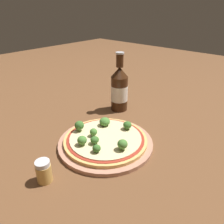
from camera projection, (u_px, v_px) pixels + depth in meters
name	position (u px, v px, depth m)	size (l,w,h in m)	color
ground_plane	(106.00, 144.00, 0.66)	(3.00, 3.00, 0.00)	brown
plate	(107.00, 143.00, 0.66)	(0.28, 0.28, 0.01)	tan
pizza	(106.00, 139.00, 0.65)	(0.25, 0.25, 0.01)	tan
broccoli_floret_0	(127.00, 125.00, 0.68)	(0.03, 0.03, 0.03)	#89A866
broccoli_floret_1	(105.00, 122.00, 0.71)	(0.03, 0.03, 0.03)	#89A866
broccoli_floret_2	(79.00, 125.00, 0.67)	(0.03, 0.03, 0.03)	#89A866
broccoli_floret_3	(82.00, 140.00, 0.61)	(0.03, 0.03, 0.03)	#89A866
broccoli_floret_4	(122.00, 144.00, 0.59)	(0.03, 0.03, 0.03)	#89A866
broccoli_floret_5	(93.00, 132.00, 0.65)	(0.02, 0.02, 0.02)	#89A866
broccoli_floret_6	(97.00, 148.00, 0.58)	(0.02, 0.02, 0.02)	#89A866
broccoli_floret_7	(95.00, 140.00, 0.61)	(0.02, 0.02, 0.02)	#89A866
beer_bottle	(119.00, 89.00, 0.84)	(0.07, 0.07, 0.23)	#381E0F
pepper_shaker	(44.00, 171.00, 0.51)	(0.04, 0.04, 0.06)	tan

